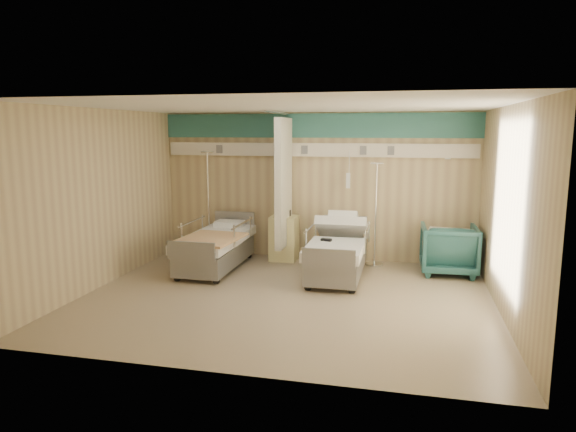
{
  "coord_description": "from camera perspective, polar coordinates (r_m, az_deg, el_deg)",
  "views": [
    {
      "loc": [
        1.68,
        -7.15,
        2.46
      ],
      "look_at": [
        -0.1,
        0.6,
        1.13
      ],
      "focal_mm": 32.0,
      "sensor_mm": 36.0,
      "label": 1
    }
  ],
  "objects": [
    {
      "name": "call_remote",
      "position": [
        8.63,
        4.28,
        -2.65
      ],
      "size": [
        0.19,
        0.12,
        0.04
      ],
      "primitive_type": "cube",
      "rotation": [
        0.0,
        0.0,
        -0.25
      ],
      "color": "black",
      "rests_on": "bed_right"
    },
    {
      "name": "bedside_cabinet",
      "position": [
        9.83,
        -0.44,
        -2.47
      ],
      "size": [
        0.5,
        0.48,
        0.85
      ],
      "primitive_type": "cube",
      "color": "#F4E999",
      "rests_on": "ground"
    },
    {
      "name": "toiletry_bag",
      "position": [
        9.74,
        -0.4,
        0.32
      ],
      "size": [
        0.23,
        0.17,
        0.12
      ],
      "primitive_type": "cube",
      "rotation": [
        0.0,
        0.0,
        -0.17
      ],
      "color": "black",
      "rests_on": "bedside_cabinet"
    },
    {
      "name": "iv_stand_left",
      "position": [
        10.29,
        -8.75,
        -2.04
      ],
      "size": [
        0.37,
        0.37,
        2.06
      ],
      "rotation": [
        0.0,
        0.0,
        0.15
      ],
      "color": "silver",
      "rests_on": "ground"
    },
    {
      "name": "room_walls",
      "position": [
        7.62,
        -0.04,
        4.98
      ],
      "size": [
        6.04,
        5.04,
        2.82
      ],
      "color": "tan",
      "rests_on": "ground"
    },
    {
      "name": "white_cup",
      "position": [
        9.84,
        -0.98,
        0.48
      ],
      "size": [
        0.12,
        0.12,
        0.14
      ],
      "primitive_type": "cylinder",
      "rotation": [
        0.0,
        0.0,
        -0.27
      ],
      "color": "white",
      "rests_on": "bedside_cabinet"
    },
    {
      "name": "bed_right",
      "position": [
        8.79,
        5.53,
        -4.69
      ],
      "size": [
        1.0,
        2.16,
        0.63
      ],
      "primitive_type": null,
      "color": "white",
      "rests_on": "ground"
    },
    {
      "name": "tan_blanket",
      "position": [
        8.79,
        -8.66,
        -2.5
      ],
      "size": [
        1.03,
        1.25,
        0.04
      ],
      "primitive_type": "cube",
      "rotation": [
        0.0,
        0.0,
        -0.09
      ],
      "color": "tan",
      "rests_on": "bed_left"
    },
    {
      "name": "bed_left",
      "position": [
        9.32,
        -8.04,
        -3.92
      ],
      "size": [
        1.0,
        2.16,
        0.63
      ],
      "primitive_type": null,
      "color": "white",
      "rests_on": "ground"
    },
    {
      "name": "waffle_blanket",
      "position": [
        9.2,
        17.45,
        -0.69
      ],
      "size": [
        0.74,
        0.68,
        0.08
      ],
      "primitive_type": "cube",
      "rotation": [
        0.0,
        0.0,
        3.02
      ],
      "color": "white",
      "rests_on": "visitor_armchair"
    },
    {
      "name": "ground",
      "position": [
        7.75,
        -0.24,
        -9.04
      ],
      "size": [
        6.0,
        5.0,
        0.0
      ],
      "primitive_type": "cube",
      "color": "gray",
      "rests_on": "ground"
    },
    {
      "name": "iv_stand_right",
      "position": [
        9.59,
        9.62,
        -3.13
      ],
      "size": [
        0.34,
        0.34,
        1.89
      ],
      "rotation": [
        0.0,
        0.0,
        0.15
      ],
      "color": "silver",
      "rests_on": "ground"
    },
    {
      "name": "visitor_armchair",
      "position": [
        9.31,
        17.42,
        -3.54
      ],
      "size": [
        0.95,
        0.98,
        0.87
      ],
      "primitive_type": "imported",
      "rotation": [
        0.0,
        0.0,
        3.17
      ],
      "color": "#1F4E4E",
      "rests_on": "ground"
    }
  ]
}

